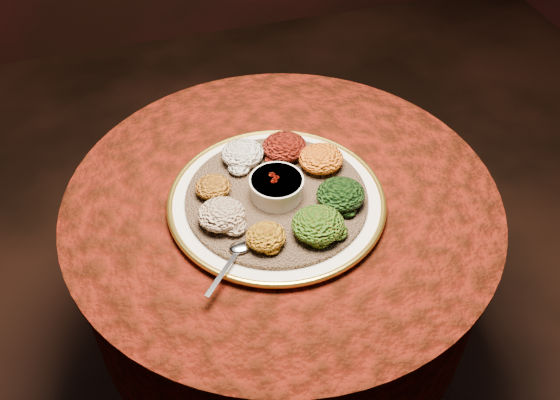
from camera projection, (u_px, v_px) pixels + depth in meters
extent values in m
plane|color=black|center=(281.00, 369.00, 1.88)|extent=(4.00, 4.00, 0.00)
cylinder|color=black|center=(281.00, 365.00, 1.87)|extent=(0.44, 0.44, 0.04)
cylinder|color=black|center=(282.00, 303.00, 1.64)|extent=(0.12, 0.12, 0.68)
cylinder|color=black|center=(282.00, 207.00, 1.39)|extent=(0.80, 0.80, 0.04)
cylinder|color=#460D05|center=(282.00, 250.00, 1.49)|extent=(0.93, 0.93, 0.34)
cylinder|color=#460D05|center=(282.00, 199.00, 1.37)|extent=(0.96, 0.96, 0.01)
cylinder|color=white|center=(277.00, 202.00, 1.34)|extent=(0.56, 0.56, 0.02)
torus|color=gold|center=(277.00, 200.00, 1.34)|extent=(0.47, 0.47, 0.01)
cylinder|color=brown|center=(277.00, 197.00, 1.33)|extent=(0.48, 0.48, 0.01)
cylinder|color=silver|center=(277.00, 188.00, 1.31)|extent=(0.11, 0.11, 0.05)
cylinder|color=silver|center=(277.00, 180.00, 1.30)|extent=(0.11, 0.11, 0.01)
cylinder|color=#681205|center=(277.00, 183.00, 1.30)|extent=(0.09, 0.09, 0.01)
ellipsoid|color=silver|center=(240.00, 247.00, 1.22)|extent=(0.04, 0.03, 0.01)
cube|color=silver|center=(223.00, 273.00, 1.17)|extent=(0.09, 0.10, 0.00)
ellipsoid|color=white|center=(243.00, 154.00, 1.39)|extent=(0.10, 0.09, 0.05)
ellipsoid|color=black|center=(285.00, 146.00, 1.40)|extent=(0.10, 0.10, 0.05)
ellipsoid|color=#C89510|center=(321.00, 159.00, 1.38)|extent=(0.10, 0.09, 0.05)
ellipsoid|color=black|center=(341.00, 194.00, 1.29)|extent=(0.10, 0.10, 0.05)
ellipsoid|color=#A4420A|center=(318.00, 224.00, 1.23)|extent=(0.11, 0.10, 0.05)
ellipsoid|color=#9B6E0D|center=(266.00, 237.00, 1.22)|extent=(0.08, 0.08, 0.04)
ellipsoid|color=maroon|center=(221.00, 214.00, 1.26)|extent=(0.10, 0.09, 0.05)
ellipsoid|color=#935811|center=(213.00, 187.00, 1.32)|extent=(0.08, 0.07, 0.04)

